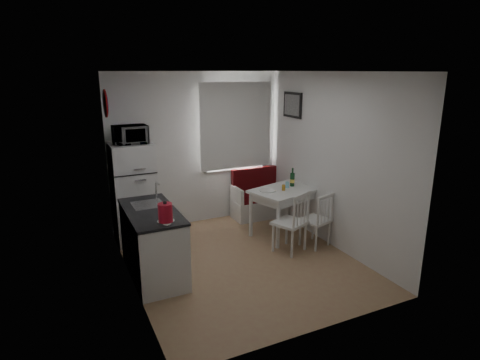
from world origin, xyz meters
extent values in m
cube|color=#A57758|center=(0.00, 0.00, 0.00)|extent=(3.00, 3.50, 0.02)
cube|color=white|center=(0.00, 0.00, 2.60)|extent=(3.00, 3.50, 0.02)
cube|color=white|center=(0.00, 1.75, 1.30)|extent=(3.00, 0.02, 2.60)
cube|color=white|center=(0.00, -1.75, 1.30)|extent=(3.00, 0.02, 2.60)
cube|color=white|center=(-1.50, 0.00, 1.30)|extent=(0.02, 3.50, 2.60)
cube|color=white|center=(1.50, 0.00, 1.30)|extent=(0.02, 3.50, 2.60)
cube|color=white|center=(0.70, 1.72, 1.62)|extent=(1.22, 0.06, 1.47)
cube|color=white|center=(0.70, 1.65, 1.68)|extent=(1.35, 0.02, 1.50)
cube|color=white|center=(-1.20, 0.15, 0.43)|extent=(0.60, 1.30, 0.86)
cube|color=black|center=(-1.20, 0.15, 0.89)|extent=(0.62, 1.32, 0.03)
cube|color=#99999E|center=(-1.18, 0.40, 0.85)|extent=(0.40, 0.40, 0.10)
cylinder|color=silver|center=(-1.02, 0.58, 1.03)|extent=(0.02, 0.02, 0.26)
cylinder|color=#1B1FA7|center=(-1.47, 1.45, 2.15)|extent=(0.03, 0.40, 0.40)
cube|color=black|center=(1.48, 1.10, 2.05)|extent=(0.04, 0.52, 0.42)
cube|color=white|center=(1.20, 1.48, 0.17)|extent=(1.24, 0.48, 0.34)
cube|color=#51090D|center=(1.20, 1.48, 0.40)|extent=(1.18, 0.44, 0.11)
cube|color=#51090D|center=(1.20, 1.66, 0.67)|extent=(1.18, 0.10, 0.44)
cube|color=white|center=(1.04, 0.58, 0.75)|extent=(1.19, 0.98, 0.04)
cube|color=white|center=(1.04, 0.58, 0.67)|extent=(1.07, 0.85, 0.12)
cylinder|color=white|center=(1.04, 0.58, 0.37)|extent=(0.06, 0.06, 0.73)
cube|color=white|center=(0.79, 0.01, 0.45)|extent=(0.57, 0.56, 0.04)
cube|color=white|center=(0.79, -0.18, 0.70)|extent=(0.40, 0.21, 0.46)
cube|color=white|center=(1.25, 0.01, 0.41)|extent=(0.49, 0.48, 0.04)
cube|color=white|center=(1.25, -0.17, 0.63)|extent=(0.37, 0.15, 0.42)
cube|color=white|center=(-1.18, 1.40, 0.78)|extent=(0.62, 0.62, 1.56)
imported|color=white|center=(-1.18, 1.35, 1.69)|extent=(0.49, 0.33, 0.27)
cylinder|color=#B10E21|center=(-1.15, -0.38, 1.03)|extent=(0.20, 0.20, 0.27)
cylinder|color=#C38720|center=(0.99, 0.53, 0.82)|extent=(0.05, 0.05, 0.09)
cylinder|color=#86D1E4|center=(1.12, 0.63, 0.82)|extent=(0.06, 0.06, 0.10)
cylinder|color=white|center=(0.74, 0.60, 0.78)|extent=(0.26, 0.26, 0.02)
camera|label=1|loc=(-2.23, -4.67, 2.62)|focal=30.00mm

